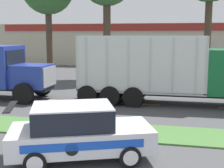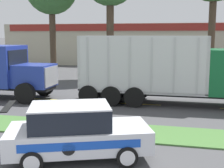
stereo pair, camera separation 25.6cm
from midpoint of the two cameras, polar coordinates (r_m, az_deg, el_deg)
name	(u,v)px [view 2 (the right image)]	position (r m, az deg, el deg)	size (l,w,h in m)	color
grass_verge	(107,131)	(12.30, -0.32, -8.52)	(120.00, 2.15, 0.06)	#477538
centre_line_3	(47,99)	(18.55, -11.41, -2.75)	(2.40, 0.14, 0.01)	yellow
centre_line_4	(139,104)	(17.04, 5.37, -3.66)	(2.40, 0.14, 0.01)	yellow
dump_truck_mid	(202,76)	(17.00, 16.63, 1.49)	(11.39, 2.61, 3.67)	black
rally_car	(76,131)	(9.57, -5.82, -8.58)	(4.63, 3.29, 1.70)	silver
store_building_backdrop	(142,44)	(42.12, 5.73, 7.33)	(33.46, 12.10, 5.00)	#BCB29E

